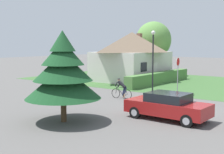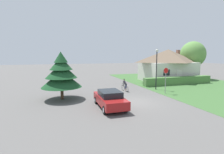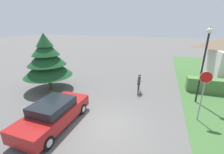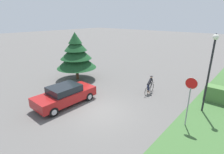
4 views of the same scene
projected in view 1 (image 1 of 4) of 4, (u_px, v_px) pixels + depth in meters
ground_plane at (175, 109)px, 19.11m from camera, size 140.00×140.00×0.00m
grass_verge_right at (193, 84)px, 31.12m from camera, size 16.00×36.00×0.01m
cottage_house at (132, 55)px, 34.11m from camera, size 9.02×6.39×5.23m
hedge_row at (160, 78)px, 31.20m from camera, size 11.09×0.90×1.14m
sedan_left_lane at (168, 106)px, 16.41m from camera, size 1.93×4.40×1.42m
cyclist at (122, 89)px, 22.69m from camera, size 0.44×1.70×1.49m
stop_sign at (178, 69)px, 24.00m from camera, size 0.65×0.08×2.92m
street_lamp at (153, 51)px, 25.54m from camera, size 0.34×0.34×5.11m
conifer_tall_near at (63, 72)px, 15.76m from camera, size 3.87×3.87×4.66m
deciduous_tree_right at (153, 40)px, 38.67m from camera, size 4.37×4.37×6.71m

